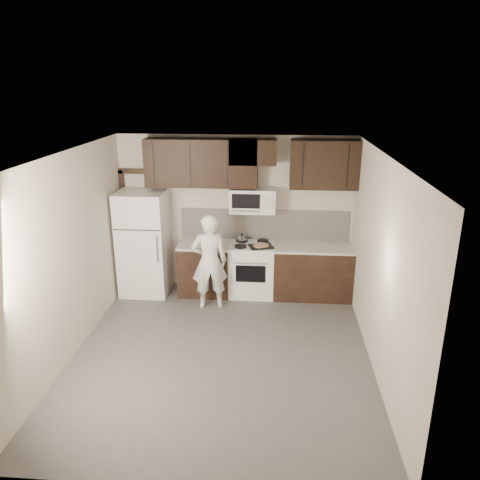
# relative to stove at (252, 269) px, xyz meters

# --- Properties ---
(floor) EXTENTS (4.50, 4.50, 0.00)m
(floor) POSITION_rel_stove_xyz_m (-0.30, -1.94, -0.46)
(floor) COLOR #4E4B49
(floor) RESTS_ON ground
(back_wall) EXTENTS (4.00, 0.00, 4.00)m
(back_wall) POSITION_rel_stove_xyz_m (-0.30, 0.31, 0.89)
(back_wall) COLOR #BEB3A2
(back_wall) RESTS_ON ground
(ceiling) EXTENTS (4.50, 4.50, 0.00)m
(ceiling) POSITION_rel_stove_xyz_m (-0.30, -1.94, 2.24)
(ceiling) COLOR white
(ceiling) RESTS_ON back_wall
(counter_run) EXTENTS (2.95, 0.64, 0.91)m
(counter_run) POSITION_rel_stove_xyz_m (0.30, 0.00, -0.00)
(counter_run) COLOR black
(counter_run) RESTS_ON floor
(stove) EXTENTS (0.76, 0.66, 0.94)m
(stove) POSITION_rel_stove_xyz_m (0.00, 0.00, 0.00)
(stove) COLOR white
(stove) RESTS_ON floor
(backsplash) EXTENTS (2.90, 0.02, 0.54)m
(backsplash) POSITION_rel_stove_xyz_m (0.20, 0.30, 0.72)
(backsplash) COLOR beige
(backsplash) RESTS_ON counter_run
(upper_cabinets) EXTENTS (3.48, 0.35, 0.78)m
(upper_cabinets) POSITION_rel_stove_xyz_m (-0.09, 0.14, 1.82)
(upper_cabinets) COLOR black
(upper_cabinets) RESTS_ON back_wall
(microwave) EXTENTS (0.76, 0.42, 0.40)m
(microwave) POSITION_rel_stove_xyz_m (-0.00, 0.12, 1.19)
(microwave) COLOR white
(microwave) RESTS_ON upper_cabinets
(refrigerator) EXTENTS (0.80, 0.76, 1.80)m
(refrigerator) POSITION_rel_stove_xyz_m (-1.85, -0.05, 0.44)
(refrigerator) COLOR white
(refrigerator) RESTS_ON floor
(door_trim) EXTENTS (0.50, 0.08, 2.12)m
(door_trim) POSITION_rel_stove_xyz_m (-2.22, 0.27, 0.79)
(door_trim) COLOR black
(door_trim) RESTS_ON floor
(saucepan) EXTENTS (0.26, 0.15, 0.15)m
(saucepan) POSITION_rel_stove_xyz_m (-0.18, 0.15, 0.51)
(saucepan) COLOR silver
(saucepan) RESTS_ON stove
(baking_tray) EXTENTS (0.45, 0.39, 0.02)m
(baking_tray) POSITION_rel_stove_xyz_m (0.16, -0.11, 0.46)
(baking_tray) COLOR black
(baking_tray) RESTS_ON counter_run
(pizza) EXTENTS (0.32, 0.32, 0.02)m
(pizza) POSITION_rel_stove_xyz_m (0.16, -0.11, 0.48)
(pizza) COLOR tan
(pizza) RESTS_ON baking_tray
(person) EXTENTS (0.64, 0.49, 1.58)m
(person) POSITION_rel_stove_xyz_m (-0.65, -0.54, 0.33)
(person) COLOR white
(person) RESTS_ON floor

